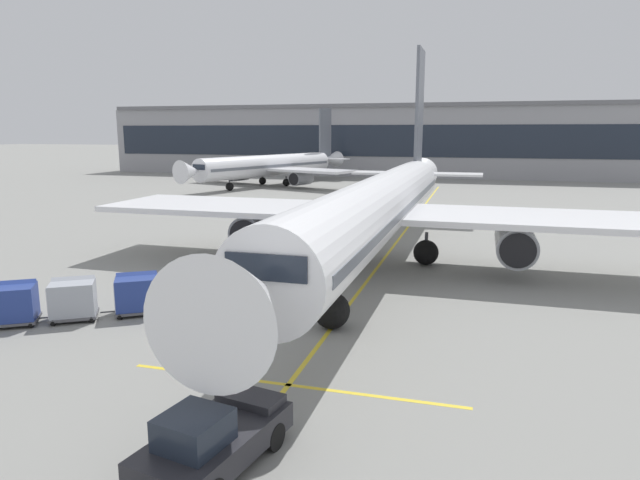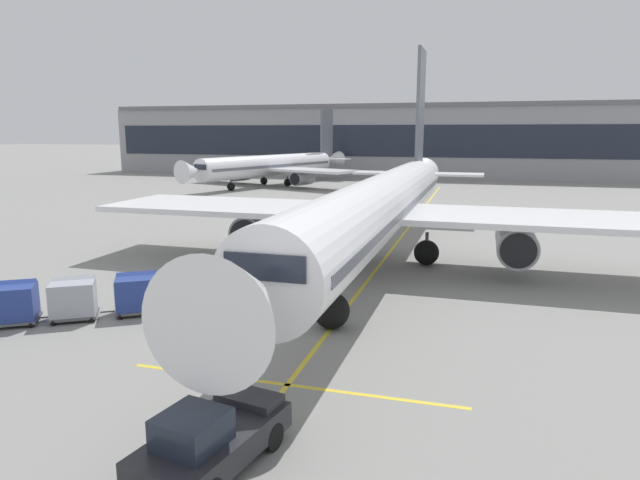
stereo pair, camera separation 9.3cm
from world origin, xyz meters
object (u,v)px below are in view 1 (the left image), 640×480
object	(u,v)px
pushback_tug	(213,439)
ground_crew_by_loader	(227,275)
baggage_cart_lead	(191,287)
baggage_cart_second	(137,293)
baggage_cart_third	(73,298)
belt_loader	(262,281)
safety_cone_nose_mark	(283,253)
baggage_cart_fourth	(12,303)
ground_crew_by_carts	(254,294)
distant_airplane	(271,166)
safety_cone_wingtip	(255,261)
safety_cone_engine_keepout	(245,272)
ground_crew_marshaller	(217,284)
parked_airplane	(382,205)

from	to	relation	value
pushback_tug	ground_crew_by_loader	world-z (taller)	pushback_tug
baggage_cart_lead	baggage_cart_second	world-z (taller)	same
baggage_cart_third	pushback_tug	xyz separation A→B (m)	(11.43, -8.75, -0.17)
belt_loader	baggage_cart_second	world-z (taller)	belt_loader
safety_cone_nose_mark	baggage_cart_lead	bearing A→B (deg)	-93.90
belt_loader	baggage_cart_lead	xyz separation A→B (m)	(-2.76, -2.44, 0.12)
baggage_cart_third	ground_crew_by_loader	world-z (taller)	baggage_cart_third
baggage_cart_lead	belt_loader	bearing A→B (deg)	41.57
baggage_cart_fourth	ground_crew_by_carts	bearing A→B (deg)	23.57
baggage_cart_second	distant_airplane	size ratio (longest dim) A/B	0.08
baggage_cart_fourth	safety_cone_wingtip	world-z (taller)	baggage_cart_fourth
baggage_cart_third	pushback_tug	size ratio (longest dim) A/B	0.58
safety_cone_engine_keepout	distant_airplane	xyz separation A→B (m)	(-18.80, 53.88, 2.78)
baggage_cart_third	ground_crew_marshaller	size ratio (longest dim) A/B	1.57
ground_crew_marshaller	ground_crew_by_loader	bearing A→B (deg)	98.83
ground_crew_by_carts	safety_cone_engine_keepout	xyz separation A→B (m)	(-3.04, 5.91, -0.62)
ground_crew_by_loader	safety_cone_engine_keepout	world-z (taller)	ground_crew_by_loader
baggage_cart_lead	ground_crew_by_loader	world-z (taller)	baggage_cart_lead
baggage_cart_second	distant_airplane	bearing A→B (deg)	105.05
baggage_cart_third	distant_airplane	xyz separation A→B (m)	(-14.13, 62.76, 2.16)
ground_crew_by_loader	distant_airplane	size ratio (longest dim) A/B	0.05
baggage_cart_fourth	ground_crew_by_loader	world-z (taller)	baggage_cart_fourth
baggage_cart_lead	safety_cone_nose_mark	world-z (taller)	baggage_cart_lead
pushback_tug	safety_cone_nose_mark	distance (m)	23.97
belt_loader	baggage_cart_third	xyz separation A→B (m)	(-7.06, -5.62, 0.12)
safety_cone_nose_mark	distant_airplane	distance (m)	52.15
belt_loader	baggage_cart_fourth	xyz separation A→B (m)	(-9.18, -6.94, 0.12)
baggage_cart_third	safety_cone_nose_mark	world-z (taller)	baggage_cart_third
safety_cone_wingtip	distant_airplane	size ratio (longest dim) A/B	0.02
ground_crew_by_loader	belt_loader	bearing A→B (deg)	-4.69
safety_cone_wingtip	ground_crew_by_loader	bearing A→B (deg)	-81.58
parked_airplane	ground_crew_marshaller	distance (m)	12.53
baggage_cart_fourth	safety_cone_nose_mark	bearing A→B (deg)	65.37
baggage_cart_second	baggage_cart_third	size ratio (longest dim) A/B	1.00
belt_loader	safety_cone_nose_mark	xyz separation A→B (m)	(-1.99, 8.74, -0.49)
baggage_cart_lead	baggage_cart_second	bearing A→B (deg)	-140.67
pushback_tug	safety_cone_wingtip	xyz separation A→B (m)	(-7.30, 20.50, -0.46)
ground_crew_by_loader	safety_cone_engine_keepout	xyz separation A→B (m)	(-0.34, 3.09, -0.62)
belt_loader	distant_airplane	xyz separation A→B (m)	(-21.19, 57.14, 2.28)
safety_cone_engine_keepout	safety_cone_wingtip	distance (m)	2.92
baggage_cart_third	baggage_cart_fourth	size ratio (longest dim) A/B	1.00
baggage_cart_fourth	ground_crew_by_loader	bearing A→B (deg)	44.91
parked_airplane	distant_airplane	bearing A→B (deg)	118.14
baggage_cart_third	safety_cone_engine_keepout	world-z (taller)	baggage_cart_third
ground_crew_marshaller	safety_cone_wingtip	bearing A→B (deg)	98.51
baggage_cart_lead	distant_airplane	distance (m)	62.41
ground_crew_by_loader	ground_crew_marshaller	size ratio (longest dim) A/B	1.00
baggage_cart_third	ground_crew_by_loader	bearing A→B (deg)	49.13
ground_crew_by_loader	safety_cone_engine_keepout	distance (m)	3.17
ground_crew_marshaller	distant_airplane	size ratio (longest dim) A/B	0.05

